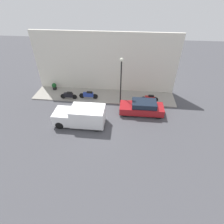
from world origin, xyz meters
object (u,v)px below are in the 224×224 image
object	(u,v)px
motorcycle_blue	(88,95)
potted_plant	(54,86)
parked_car	(142,107)
streetlamp	(121,75)
motorcycle_black	(69,95)
motorcycle_red	(150,98)
delivery_van	(80,116)

from	to	relation	value
motorcycle_blue	potted_plant	bearing A→B (deg)	70.42
parked_car	streetlamp	world-z (taller)	streetlamp
motorcycle_black	motorcycle_red	bearing A→B (deg)	-88.17
delivery_van	streetlamp	xyz separation A→B (m)	(3.70, -3.26, 2.31)
delivery_van	potted_plant	world-z (taller)	delivery_van
motorcycle_red	motorcycle_blue	bearing A→B (deg)	89.88
potted_plant	streetlamp	bearing A→B (deg)	-104.34
delivery_van	motorcycle_blue	bearing A→B (deg)	2.71
delivery_van	motorcycle_red	xyz separation A→B (m)	(4.13, -6.30, -0.36)
parked_car	potted_plant	size ratio (longest dim) A/B	5.31
motorcycle_blue	potted_plant	size ratio (longest dim) A/B	2.60
parked_car	potted_plant	bearing A→B (deg)	70.68
streetlamp	potted_plant	bearing A→B (deg)	75.66
motorcycle_red	parked_car	bearing A→B (deg)	155.98
motorcycle_red	potted_plant	xyz separation A→B (m)	(1.58, 10.90, -0.02)
motorcycle_red	streetlamp	size ratio (longest dim) A/B	0.38
motorcycle_red	motorcycle_blue	distance (m)	6.49
parked_car	potted_plant	xyz separation A→B (m)	(3.52, 10.04, -0.14)
parked_car	streetlamp	size ratio (longest dim) A/B	0.87
parked_car	motorcycle_red	world-z (taller)	parked_car
motorcycle_black	motorcycle_blue	distance (m)	2.12
parked_car	delivery_van	bearing A→B (deg)	111.94
delivery_van	streetlamp	size ratio (longest dim) A/B	0.93
delivery_van	potted_plant	xyz separation A→B (m)	(5.71, 4.60, -0.38)
delivery_van	motorcycle_black	xyz separation A→B (m)	(3.85, 2.29, -0.36)
potted_plant	motorcycle_black	bearing A→B (deg)	-128.80
parked_car	motorcycle_blue	bearing A→B (deg)	70.89
parked_car	delivery_van	world-z (taller)	delivery_van
delivery_van	motorcycle_blue	world-z (taller)	delivery_van
motorcycle_black	potted_plant	world-z (taller)	motorcycle_black
parked_car	motorcycle_blue	distance (m)	5.96
motorcycle_red	streetlamp	world-z (taller)	streetlamp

